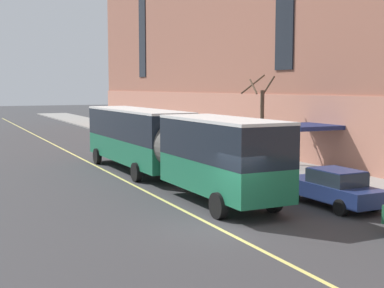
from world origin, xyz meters
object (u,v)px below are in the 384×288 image
parked_car_darkgray_7 (240,165)px  street_tree_far_uptown (261,119)px  parked_car_white_6 (154,142)px  parked_car_navy_1 (333,187)px  city_bus (163,142)px  parked_car_silver_0 (125,135)px  parked_car_silver_2 (194,152)px

parked_car_darkgray_7 → street_tree_far_uptown: bearing=46.6°
parked_car_white_6 → street_tree_far_uptown: 9.92m
parked_car_white_6 → parked_car_navy_1: bearing=-89.7°
city_bus → parked_car_white_6: size_ratio=4.23×
city_bus → parked_car_silver_0: bearing=78.0°
parked_car_darkgray_7 → parked_car_silver_2: bearing=88.6°
parked_car_silver_0 → street_tree_far_uptown: bearing=-75.6°
parked_car_silver_0 → parked_car_darkgray_7: size_ratio=1.04×
parked_car_silver_2 → parked_car_white_6: same height
city_bus → parked_car_white_6: city_bus is taller
parked_car_white_6 → street_tree_far_uptown: size_ratio=0.82×
city_bus → parked_car_silver_0: (3.95, 18.63, -1.32)m
parked_car_silver_0 → parked_car_white_6: size_ratio=1.00×
parked_car_white_6 → street_tree_far_uptown: (3.81, -8.90, 2.12)m
city_bus → parked_car_silver_2: city_bus is taller
parked_car_navy_1 → parked_car_white_6: size_ratio=1.04×
parked_car_silver_0 → parked_car_darkgray_7: bearing=-89.8°
city_bus → street_tree_far_uptown: 8.56m
parked_car_navy_1 → parked_car_darkgray_7: 7.24m
parked_car_navy_1 → parked_car_silver_0: bearing=90.5°
parked_car_darkgray_7 → city_bus: bearing=166.8°
parked_car_silver_0 → parked_car_navy_1: (0.25, -26.81, 0.00)m
parked_car_darkgray_7 → parked_car_navy_1: bearing=-88.5°
parked_car_silver_0 → parked_car_white_6: 6.54m
city_bus → street_tree_far_uptown: (7.90, 3.19, 0.80)m
city_bus → parked_car_navy_1: size_ratio=4.05×
city_bus → parked_car_white_6: 12.84m
parked_car_silver_2 → parked_car_darkgray_7: bearing=-91.4°
parked_car_navy_1 → parked_car_white_6: bearing=90.3°
parked_car_silver_0 → street_tree_far_uptown: size_ratio=0.82×
parked_car_darkgray_7 → parked_car_white_6: bearing=89.6°
parked_car_silver_2 → street_tree_far_uptown: (3.74, -2.02, 2.12)m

